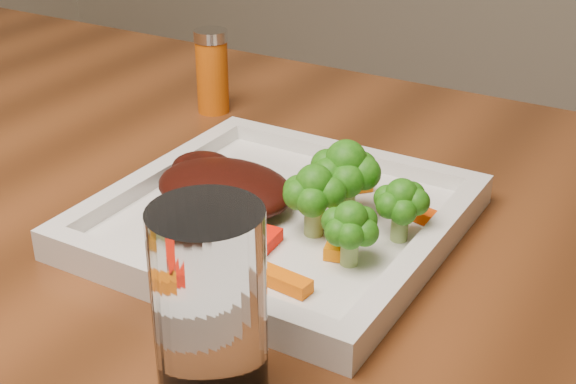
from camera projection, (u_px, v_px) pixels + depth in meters
The scene contains 13 objects.
plate at pixel (277, 223), 0.65m from camera, with size 0.27×0.27×0.01m, color silver.
steak at pixel (225, 188), 0.66m from camera, with size 0.12×0.10×0.03m, color #360B08.
broccoli_0 at pixel (345, 179), 0.63m from camera, with size 0.06×0.06×0.07m, color #336911, non-canonical shape.
broccoli_1 at pixel (401, 202), 0.60m from camera, with size 0.05×0.05×0.06m, color #0F5E11, non-canonical shape.
broccoli_2 at pixel (350, 228), 0.57m from camera, with size 0.05×0.05×0.06m, color #1A5F0F, non-canonical shape.
broccoli_3 at pixel (314, 198), 0.61m from camera, with size 0.05×0.05×0.06m, color #146B11, non-canonical shape.
carrot_0 at pixel (277, 278), 0.56m from camera, with size 0.05×0.01×0.01m, color #E25E03.
carrot_2 at pixel (259, 248), 0.60m from camera, with size 0.05×0.01×0.01m, color #FB1204.
carrot_3 at pixel (425, 216), 0.64m from camera, with size 0.05×0.01×0.01m, color #D63D03.
carrot_4 at pixel (340, 187), 0.69m from camera, with size 0.06×0.01×0.01m, color #D85F03.
carrot_5 at pixel (339, 240), 0.61m from camera, with size 0.05×0.01×0.01m, color orange.
spice_shaker at pixel (212, 72), 0.87m from camera, with size 0.03×0.03×0.09m, color #C5560A.
drinking_glass at pixel (210, 304), 0.46m from camera, with size 0.07×0.07×0.12m, color silver.
Camera 1 is at (0.65, -0.61, 1.07)m, focal length 50.00 mm.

